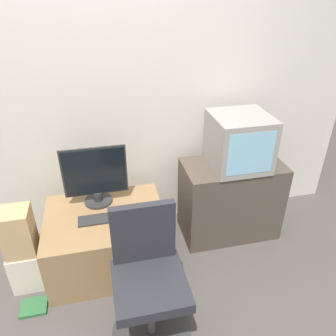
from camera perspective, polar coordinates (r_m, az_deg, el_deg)
name	(u,v)px	position (r m, az deg, el deg)	size (l,w,h in m)	color
wall_back	(98,88)	(2.64, -12.14, 13.43)	(4.40, 0.05, 2.60)	silver
desk	(107,239)	(2.70, -10.51, -12.06)	(0.90, 0.71, 0.48)	#937047
side_stand	(230,199)	(2.94, 10.73, -5.33)	(0.84, 0.45, 0.70)	#4C4238
main_monitor	(95,176)	(2.57, -12.54, -1.41)	(0.49, 0.22, 0.48)	#2D2D2D
keyboard	(104,218)	(2.51, -11.10, -8.62)	(0.38, 0.12, 0.01)	#2D2D2D
mouse	(135,212)	(2.52, -5.76, -7.71)	(0.06, 0.04, 0.02)	silver
crt_tv	(239,142)	(2.65, 12.26, 4.53)	(0.45, 0.45, 0.43)	gray
office_chair	(149,286)	(2.13, -3.37, -19.79)	(0.52, 0.52, 0.91)	#333333
cardboard_box_lower	(28,267)	(2.76, -23.17, -15.55)	(0.23, 0.22, 0.32)	beige
cardboard_box_upper	(18,232)	(2.54, -24.69, -10.09)	(0.21, 0.20, 0.36)	tan
book	(34,307)	(2.69, -22.32, -21.46)	(0.18, 0.15, 0.02)	#2D6638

